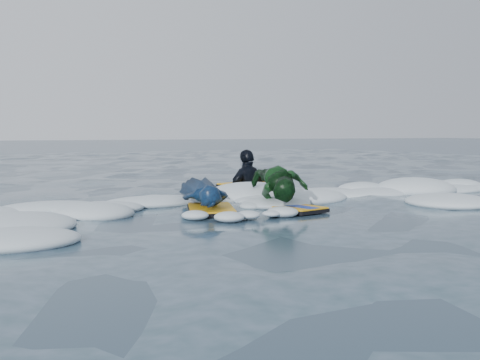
% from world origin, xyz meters
% --- Properties ---
extents(ground, '(120.00, 120.00, 0.00)m').
position_xyz_m(ground, '(0.00, 0.00, 0.00)').
color(ground, '#18253A').
rests_on(ground, ground).
extents(foam_band, '(12.00, 3.10, 0.30)m').
position_xyz_m(foam_band, '(0.00, 1.03, 0.00)').
color(foam_band, silver).
rests_on(foam_band, ground).
extents(prone_woman_unit, '(0.84, 1.55, 0.37)m').
position_xyz_m(prone_woman_unit, '(-0.48, 0.95, 0.19)').
color(prone_woman_unit, black).
rests_on(prone_woman_unit, ground).
extents(prone_child_unit, '(1.10, 1.47, 0.52)m').
position_xyz_m(prone_child_unit, '(0.45, 0.70, 0.27)').
color(prone_child_unit, black).
rests_on(prone_child_unit, ground).
extents(waiting_rider_unit, '(1.11, 0.80, 1.49)m').
position_xyz_m(waiting_rider_unit, '(1.33, 3.49, -0.09)').
color(waiting_rider_unit, black).
rests_on(waiting_rider_unit, ground).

